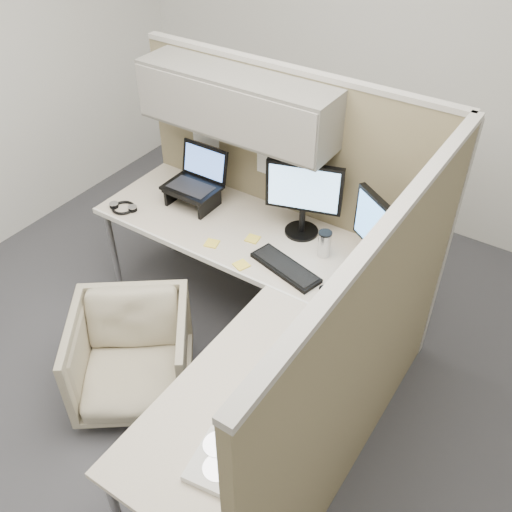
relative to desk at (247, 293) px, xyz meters
The scene contains 19 objects.
ground 0.71m from the desk, 134.71° to the right, with size 4.50×4.50×0.00m, color #39393E.
partition_back 0.88m from the desk, 115.90° to the left, with size 2.00×0.36×1.63m.
partition_right 0.81m from the desk, 13.96° to the right, with size 0.07×2.03×1.63m.
desk is the anchor object (origin of this frame).
office_chair 0.75m from the desk, 137.43° to the right, with size 0.64×0.60×0.66m, color beige.
monitor_left 0.66m from the desk, 90.33° to the left, with size 0.43×0.20×0.47m.
monitor_right 0.76m from the desk, 41.35° to the left, with size 0.39×0.27×0.47m.
laptop_station 0.89m from the desk, 146.03° to the left, with size 0.34×0.29×0.35m.
keyboard 0.26m from the desk, 68.57° to the left, with size 0.43×0.14×0.02m, color black.
mouse 0.43m from the desk, 29.31° to the left, with size 0.09×0.06×0.03m, color black.
travel_mug 0.52m from the desk, 65.85° to the left, with size 0.08×0.08×0.16m.
soda_can_green 0.62m from the desk, 18.74° to the left, with size 0.07×0.07×0.12m, color #B21E1E.
soda_can_silver 0.56m from the desk, 33.45° to the left, with size 0.07×0.07×0.12m, color black.
sticky_note_b 0.19m from the desk, 134.08° to the left, with size 0.08×0.08×0.01m, color yellow.
sticky_note_d 0.42m from the desk, 119.74° to the left, with size 0.08×0.08×0.01m, color yellow.
sticky_note_a 0.43m from the desk, 152.74° to the left, with size 0.08×0.08×0.01m, color yellow.
headphones 1.07m from the desk, behind, with size 0.18×0.18×0.03m.
paper_stack 1.03m from the desk, 61.99° to the right, with size 0.23×0.28×0.03m.
desk_clock 0.63m from the desk, 34.44° to the right, with size 0.06×0.09×0.09m.
Camera 1 is at (1.40, -1.71, 2.78)m, focal length 40.00 mm.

